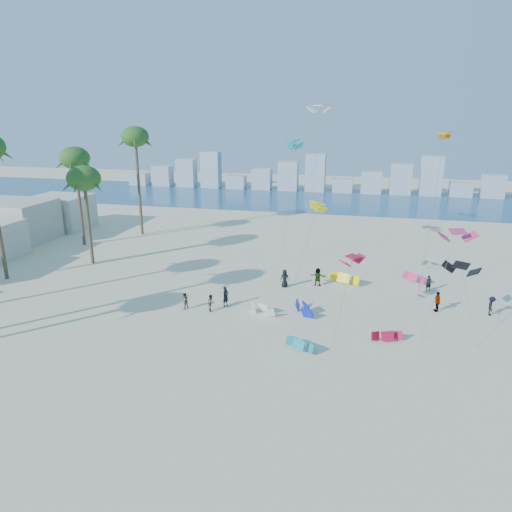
# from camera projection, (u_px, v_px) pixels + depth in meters

# --- Properties ---
(ground) EXTENTS (220.00, 220.00, 0.00)m
(ground) POSITION_uv_depth(u_px,v_px,m) (154.00, 391.00, 29.83)
(ground) COLOR beige
(ground) RESTS_ON ground
(ocean) EXTENTS (220.00, 220.00, 0.00)m
(ocean) POSITION_uv_depth(u_px,v_px,m) (303.00, 198.00, 96.81)
(ocean) COLOR navy
(ocean) RESTS_ON ground
(kitesurfer_near) EXTENTS (0.72, 0.82, 1.88)m
(kitesurfer_near) POSITION_uv_depth(u_px,v_px,m) (226.00, 296.00, 42.73)
(kitesurfer_near) COLOR black
(kitesurfer_near) RESTS_ON ground
(kitesurfer_mid) EXTENTS (0.89, 0.94, 1.54)m
(kitesurfer_mid) POSITION_uv_depth(u_px,v_px,m) (211.00, 303.00, 41.73)
(kitesurfer_mid) COLOR gray
(kitesurfer_mid) RESTS_ON ground
(kitesurfers_far) EXTENTS (27.69, 10.58, 1.90)m
(kitesurfers_far) POSITION_uv_depth(u_px,v_px,m) (356.00, 289.00, 44.60)
(kitesurfers_far) COLOR black
(kitesurfers_far) RESTS_ON ground
(grounded_kites) EXTENTS (16.54, 19.78, 1.08)m
(grounded_kites) POSITION_uv_depth(u_px,v_px,m) (338.00, 301.00, 42.89)
(grounded_kites) COLOR silver
(grounded_kites) RESTS_ON ground
(flying_kites) EXTENTS (29.61, 28.88, 18.60)m
(flying_kites) POSITION_uv_depth(u_px,v_px,m) (371.00, 171.00, 46.14)
(flying_kites) COLOR #BA1236
(flying_kites) RESTS_ON ground
(palm_row) EXTENTS (9.82, 44.80, 15.40)m
(palm_row) POSITION_uv_depth(u_px,v_px,m) (16.00, 166.00, 45.96)
(palm_row) COLOR brown
(palm_row) RESTS_ON ground
(distant_skyline) EXTENTS (85.00, 3.00, 8.40)m
(distant_skyline) POSITION_uv_depth(u_px,v_px,m) (304.00, 177.00, 105.46)
(distant_skyline) COLOR #9EADBF
(distant_skyline) RESTS_ON ground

